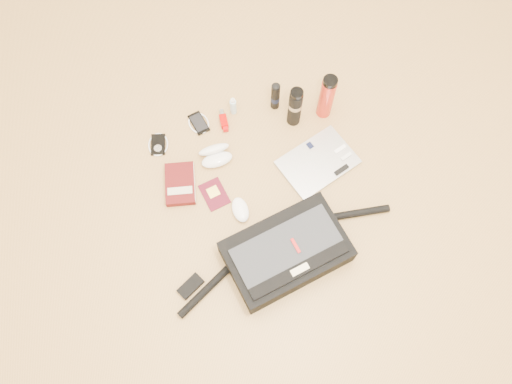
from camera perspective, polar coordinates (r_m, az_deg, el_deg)
ground at (r=2.20m, az=0.91°, el=-1.62°), size 4.00×4.00×0.00m
messenger_bag at (r=2.07m, az=3.43°, el=-6.89°), size 0.98×0.42×0.14m
laptop at (r=2.29m, az=7.10°, el=3.37°), size 0.39×0.34×0.03m
book at (r=2.24m, az=-8.63°, el=0.91°), size 0.15×0.21×0.04m
passport at (r=2.22m, az=-4.79°, el=-0.24°), size 0.13×0.16×0.01m
mouse at (r=2.17m, az=-1.80°, el=-2.04°), size 0.08×0.13×0.04m
sunglasses_case at (r=2.27m, az=-4.66°, el=4.27°), size 0.16×0.14×0.08m
ipod at (r=2.36m, az=-11.11°, el=5.33°), size 0.11×0.12×0.01m
phone at (r=2.39m, az=-6.56°, el=7.83°), size 0.12×0.13×0.01m
inhaler at (r=2.37m, az=-3.72°, el=8.15°), size 0.03×0.11×0.03m
spray_bottle at (r=2.37m, az=-2.62°, el=9.77°), size 0.03×0.03×0.12m
aerosol_can at (r=2.35m, az=2.23°, el=10.91°), size 0.05×0.05×0.17m
thermos_black at (r=2.29m, az=4.48°, el=9.69°), size 0.07×0.07×0.24m
thermos_red at (r=2.32m, az=8.08°, el=10.71°), size 0.08×0.08×0.26m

